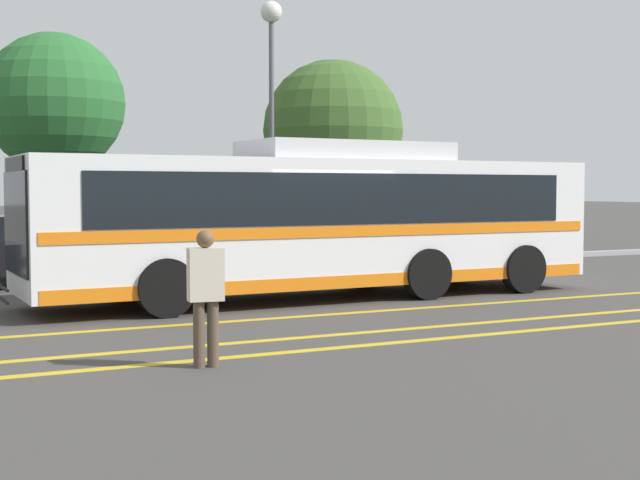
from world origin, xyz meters
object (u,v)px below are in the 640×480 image
object	(u,v)px
pedestrian_0	(206,290)
tree_1	(333,131)
parked_car_1	(35,251)
parked_car_2	(236,247)
transit_bus	(321,219)
street_lamp	(271,63)
tree_0	(54,104)

from	to	relation	value
pedestrian_0	tree_1	bearing A→B (deg)	-115.15
parked_car_1	tree_1	distance (m)	10.79
parked_car_2	tree_1	size ratio (longest dim) A/B	0.66
parked_car_2	transit_bus	bearing A→B (deg)	176.86
parked_car_2	street_lamp	bearing A→B (deg)	-42.39
parked_car_2	tree_1	bearing A→B (deg)	-52.58
pedestrian_0	transit_bus	bearing A→B (deg)	-120.54
transit_bus	tree_0	xyz separation A→B (m)	(-3.64, 8.28, 2.82)
pedestrian_0	tree_0	world-z (taller)	tree_0
parked_car_2	tree_0	xyz separation A→B (m)	(-3.75, 3.31, 3.67)
parked_car_1	parked_car_2	world-z (taller)	parked_car_1
street_lamp	tree_1	bearing A→B (deg)	29.23
parked_car_1	tree_0	size ratio (longest dim) A/B	0.65
parked_car_2	pedestrian_0	world-z (taller)	pedestrian_0
pedestrian_0	tree_1	world-z (taller)	tree_1
pedestrian_0	tree_0	xyz separation A→B (m)	(0.69, 13.85, 3.44)
tree_0	parked_car_2	bearing A→B (deg)	-41.37
parked_car_1	tree_0	bearing A→B (deg)	160.06
transit_bus	tree_0	size ratio (longest dim) A/B	1.90
pedestrian_0	street_lamp	xyz separation A→B (m)	(6.42, 12.85, 4.73)
parked_car_2	parked_car_1	bearing A→B (deg)	90.04
parked_car_2	pedestrian_0	xyz separation A→B (m)	(-4.44, -10.55, 0.23)
parked_car_1	pedestrian_0	xyz separation A→B (m)	(0.39, -10.39, 0.17)
tree_0	tree_1	distance (m)	8.46
parked_car_1	parked_car_2	bearing A→B (deg)	89.24
parked_car_2	tree_0	size ratio (longest dim) A/B	0.65
parked_car_1	pedestrian_0	size ratio (longest dim) A/B	2.42
parked_car_1	street_lamp	size ratio (longest dim) A/B	0.54
transit_bus	street_lamp	size ratio (longest dim) A/B	1.60
parked_car_2	street_lamp	xyz separation A→B (m)	(1.98, 2.31, 4.96)
parked_car_2	pedestrian_0	distance (m)	11.45
parked_car_1	parked_car_2	distance (m)	4.84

